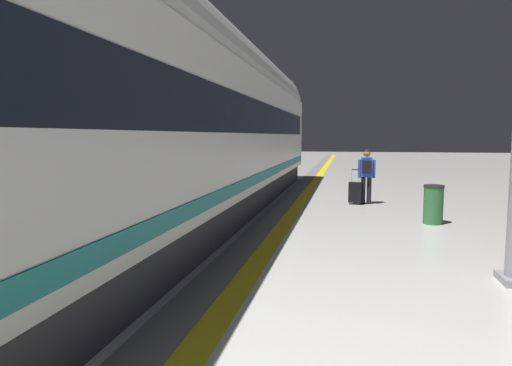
# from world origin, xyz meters

# --- Properties ---
(safety_line_strip) EXTENTS (0.36, 80.00, 0.01)m
(safety_line_strip) POSITION_xyz_m (-0.90, 10.00, 0.00)
(safety_line_strip) COLOR yellow
(safety_line_strip) RESTS_ON ground
(tactile_edge_band) EXTENTS (0.72, 80.00, 0.01)m
(tactile_edge_band) POSITION_xyz_m (-1.28, 10.00, 0.00)
(tactile_edge_band) COLOR slate
(tactile_edge_band) RESTS_ON ground
(high_speed_train) EXTENTS (2.94, 29.58, 4.97)m
(high_speed_train) POSITION_xyz_m (-3.11, 8.50, 2.50)
(high_speed_train) COLOR #38383D
(high_speed_train) RESTS_ON ground
(passenger_near) EXTENTS (0.51, 0.33, 1.64)m
(passenger_near) POSITION_xyz_m (1.07, 14.73, 0.98)
(passenger_near) COLOR black
(passenger_near) RESTS_ON ground
(suitcase_near) EXTENTS (0.41, 0.29, 1.06)m
(suitcase_near) POSITION_xyz_m (0.75, 14.60, 0.36)
(suitcase_near) COLOR black
(suitcase_near) RESTS_ON ground
(waste_bin) EXTENTS (0.46, 0.46, 0.91)m
(waste_bin) POSITION_xyz_m (2.48, 11.85, 0.46)
(waste_bin) COLOR #2D6638
(waste_bin) RESTS_ON ground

